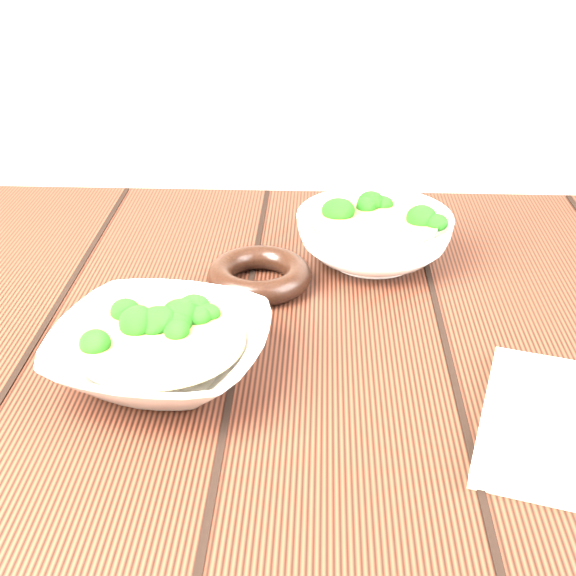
{
  "coord_description": "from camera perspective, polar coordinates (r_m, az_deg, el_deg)",
  "views": [
    {
      "loc": [
        0.06,
        -0.66,
        1.17
      ],
      "look_at": [
        0.03,
        0.02,
        0.8
      ],
      "focal_mm": 50.0,
      "sensor_mm": 36.0,
      "label": 1
    }
  ],
  "objects": [
    {
      "name": "soup_bowl_back",
      "position": [
        0.93,
        6.12,
        3.71
      ],
      "size": [
        0.23,
        0.23,
        0.06
      ],
      "color": "silver",
      "rests_on": "table"
    },
    {
      "name": "trivet",
      "position": [
        0.88,
        -2.06,
        0.93
      ],
      "size": [
        0.13,
        0.13,
        0.03
      ],
      "primitive_type": "torus",
      "rotation": [
        0.0,
        0.0,
        -0.11
      ],
      "color": "black",
      "rests_on": "table"
    },
    {
      "name": "table",
      "position": [
        0.86,
        -1.82,
        -10.6
      ],
      "size": [
        1.2,
        0.8,
        0.75
      ],
      "color": "#3B1B10",
      "rests_on": "ground"
    },
    {
      "name": "soup_bowl_front",
      "position": [
        0.73,
        -9.05,
        -4.38
      ],
      "size": [
        0.22,
        0.22,
        0.05
      ],
      "color": "silver",
      "rests_on": "table"
    }
  ]
}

